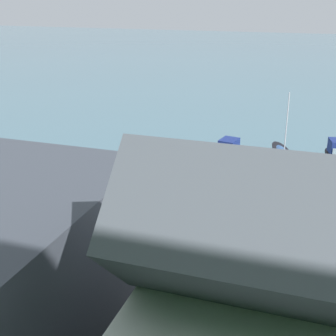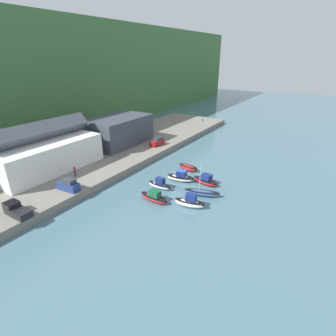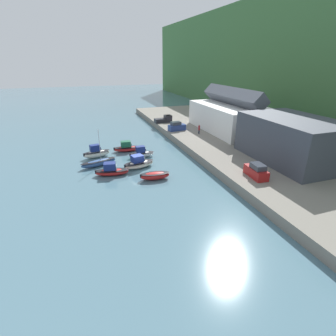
{
  "view_description": "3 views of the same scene",
  "coord_description": "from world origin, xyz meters",
  "px_view_note": "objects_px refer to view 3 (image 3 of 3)",
  "views": [
    {
      "loc": [
        -6.79,
        35.84,
        14.85
      ],
      "look_at": [
        4.27,
        3.38,
        1.95
      ],
      "focal_mm": 50.0,
      "sensor_mm": 36.0,
      "label": 1
    },
    {
      "loc": [
        -42.77,
        -24.47,
        24.14
      ],
      "look_at": [
        0.45,
        3.66,
        1.75
      ],
      "focal_mm": 28.0,
      "sensor_mm": 36.0,
      "label": 2
    },
    {
      "loc": [
        41.73,
        -9.06,
        17.76
      ],
      "look_at": [
        4.52,
        3.84,
        1.35
      ],
      "focal_mm": 28.0,
      "sensor_mm": 36.0,
      "label": 3
    }
  ],
  "objects_px": {
    "moored_boat_5": "(99,162)",
    "pickup_truck_0": "(165,119)",
    "moored_boat_2": "(139,163)",
    "parked_car_1": "(256,171)",
    "moored_boat_6": "(111,171)",
    "moored_boat_3": "(155,176)",
    "person_on_quay": "(199,129)",
    "moored_boat_0": "(127,148)",
    "parked_car_0": "(177,127)",
    "moored_boat_4": "(96,153)",
    "moored_boat_1": "(141,153)"
  },
  "relations": [
    {
      "from": "moored_boat_5",
      "to": "pickup_truck_0",
      "type": "bearing_deg",
      "value": 120.78
    },
    {
      "from": "moored_boat_2",
      "to": "parked_car_1",
      "type": "relative_size",
      "value": 1.37
    },
    {
      "from": "moored_boat_6",
      "to": "pickup_truck_0",
      "type": "distance_m",
      "value": 33.69
    },
    {
      "from": "moored_boat_3",
      "to": "person_on_quay",
      "type": "xyz_separation_m",
      "value": [
        -17.93,
        16.17,
        1.96
      ]
    },
    {
      "from": "pickup_truck_0",
      "to": "moored_boat_6",
      "type": "bearing_deg",
      "value": -35.31
    },
    {
      "from": "moored_boat_0",
      "to": "person_on_quay",
      "type": "xyz_separation_m",
      "value": [
        -2.75,
        17.68,
        1.84
      ]
    },
    {
      "from": "moored_boat_6",
      "to": "pickup_truck_0",
      "type": "xyz_separation_m",
      "value": [
        -28.04,
        18.61,
        1.57
      ]
    },
    {
      "from": "moored_boat_5",
      "to": "parked_car_0",
      "type": "height_order",
      "value": "moored_boat_5"
    },
    {
      "from": "person_on_quay",
      "to": "moored_boat_4",
      "type": "bearing_deg",
      "value": -79.5
    },
    {
      "from": "moored_boat_2",
      "to": "moored_boat_3",
      "type": "xyz_separation_m",
      "value": [
        5.58,
        1.31,
        -0.2
      ]
    },
    {
      "from": "moored_boat_2",
      "to": "parked_car_0",
      "type": "distance_m",
      "value": 21.75
    },
    {
      "from": "moored_boat_1",
      "to": "moored_boat_5",
      "type": "bearing_deg",
      "value": -77.48
    },
    {
      "from": "parked_car_0",
      "to": "person_on_quay",
      "type": "distance_m",
      "value": 5.97
    },
    {
      "from": "moored_boat_2",
      "to": "moored_boat_3",
      "type": "relative_size",
      "value": 1.21
    },
    {
      "from": "moored_boat_2",
      "to": "moored_boat_3",
      "type": "height_order",
      "value": "moored_boat_2"
    },
    {
      "from": "moored_boat_5",
      "to": "moored_boat_3",
      "type": "bearing_deg",
      "value": 23.5
    },
    {
      "from": "moored_boat_1",
      "to": "moored_boat_3",
      "type": "distance_m",
      "value": 10.67
    },
    {
      "from": "moored_boat_2",
      "to": "moored_boat_6",
      "type": "bearing_deg",
      "value": -85.2
    },
    {
      "from": "moored_boat_1",
      "to": "parked_car_1",
      "type": "xyz_separation_m",
      "value": [
        17.87,
        13.14,
        1.62
      ]
    },
    {
      "from": "moored_boat_0",
      "to": "parked_car_1",
      "type": "xyz_separation_m",
      "value": [
        22.4,
        15.08,
        1.66
      ]
    },
    {
      "from": "moored_boat_4",
      "to": "moored_boat_6",
      "type": "xyz_separation_m",
      "value": [
        9.49,
        1.57,
        -0.17
      ]
    },
    {
      "from": "moored_boat_0",
      "to": "moored_boat_1",
      "type": "bearing_deg",
      "value": 27.71
    },
    {
      "from": "parked_car_0",
      "to": "parked_car_1",
      "type": "distance_m",
      "value": 29.72
    },
    {
      "from": "parked_car_1",
      "to": "moored_boat_0",
      "type": "bearing_deg",
      "value": 128.71
    },
    {
      "from": "moored_boat_4",
      "to": "moored_boat_2",
      "type": "bearing_deg",
      "value": 27.17
    },
    {
      "from": "moored_boat_4",
      "to": "person_on_quay",
      "type": "relative_size",
      "value": 2.54
    },
    {
      "from": "moored_boat_0",
      "to": "person_on_quay",
      "type": "height_order",
      "value": "person_on_quay"
    },
    {
      "from": "moored_boat_4",
      "to": "moored_boat_5",
      "type": "xyz_separation_m",
      "value": [
        4.65,
        -0.03,
        -0.31
      ]
    },
    {
      "from": "moored_boat_3",
      "to": "parked_car_1",
      "type": "bearing_deg",
      "value": 67.61
    },
    {
      "from": "moored_boat_1",
      "to": "moored_boat_4",
      "type": "height_order",
      "value": "moored_boat_4"
    },
    {
      "from": "parked_car_1",
      "to": "moored_boat_2",
      "type": "bearing_deg",
      "value": 144.08
    },
    {
      "from": "moored_boat_0",
      "to": "person_on_quay",
      "type": "distance_m",
      "value": 17.99
    },
    {
      "from": "moored_boat_5",
      "to": "moored_boat_0",
      "type": "bearing_deg",
      "value": 116.79
    },
    {
      "from": "pickup_truck_0",
      "to": "moored_boat_5",
      "type": "bearing_deg",
      "value": -42.79
    },
    {
      "from": "moored_boat_4",
      "to": "parked_car_0",
      "type": "bearing_deg",
      "value": 101.71
    },
    {
      "from": "person_on_quay",
      "to": "parked_car_1",
      "type": "bearing_deg",
      "value": -5.89
    },
    {
      "from": "moored_boat_1",
      "to": "moored_boat_6",
      "type": "xyz_separation_m",
      "value": [
        6.67,
        -6.71,
        -0.05
      ]
    },
    {
      "from": "pickup_truck_0",
      "to": "moored_boat_0",
      "type": "bearing_deg",
      "value": -41.15
    },
    {
      "from": "parked_car_0",
      "to": "pickup_truck_0",
      "type": "xyz_separation_m",
      "value": [
        -9.56,
        0.05,
        -0.1
      ]
    },
    {
      "from": "moored_boat_0",
      "to": "moored_boat_5",
      "type": "xyz_separation_m",
      "value": [
        6.35,
        -6.36,
        -0.14
      ]
    },
    {
      "from": "moored_boat_4",
      "to": "moored_boat_5",
      "type": "relative_size",
      "value": 0.8
    },
    {
      "from": "moored_boat_0",
      "to": "moored_boat_4",
      "type": "height_order",
      "value": "moored_boat_4"
    },
    {
      "from": "parked_car_1",
      "to": "moored_boat_6",
      "type": "bearing_deg",
      "value": 155.3
    },
    {
      "from": "moored_boat_3",
      "to": "moored_boat_6",
      "type": "relative_size",
      "value": 0.85
    },
    {
      "from": "moored_boat_5",
      "to": "parked_car_1",
      "type": "distance_m",
      "value": 26.84
    },
    {
      "from": "moored_boat_1",
      "to": "person_on_quay",
      "type": "height_order",
      "value": "person_on_quay"
    },
    {
      "from": "moored_boat_0",
      "to": "moored_boat_3",
      "type": "height_order",
      "value": "moored_boat_0"
    },
    {
      "from": "parked_car_0",
      "to": "parked_car_1",
      "type": "bearing_deg",
      "value": -3.53
    },
    {
      "from": "moored_boat_2",
      "to": "parked_car_0",
      "type": "relative_size",
      "value": 1.36
    },
    {
      "from": "person_on_quay",
      "to": "moored_boat_0",
      "type": "bearing_deg",
      "value": -81.15
    }
  ]
}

